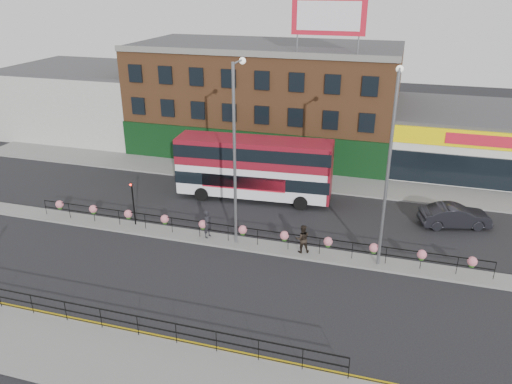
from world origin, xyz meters
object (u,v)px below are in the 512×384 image
(pedestrian_a, at_px, (208,224))
(car, at_px, (455,216))
(double_decker_bus, at_px, (254,163))
(pedestrian_b, at_px, (302,239))
(lamp_column_west, at_px, (236,140))
(lamp_column_east, at_px, (390,155))

(pedestrian_a, bearing_deg, car, -52.38)
(double_decker_bus, xyz_separation_m, pedestrian_a, (-1.03, -7.29, -1.86))
(pedestrian_b, bearing_deg, pedestrian_a, -20.91)
(lamp_column_west, bearing_deg, car, 25.16)
(car, height_order, lamp_column_west, lamp_column_west)
(car, bearing_deg, lamp_column_west, 98.57)
(pedestrian_b, bearing_deg, double_decker_bus, -73.71)
(lamp_column_west, bearing_deg, pedestrian_a, -176.03)
(lamp_column_east, bearing_deg, car, 54.33)
(pedestrian_b, relative_size, lamp_column_west, 0.16)
(double_decker_bus, height_order, lamp_column_west, lamp_column_west)
(car, relative_size, lamp_column_west, 0.44)
(double_decker_bus, xyz_separation_m, pedestrian_b, (5.34, -7.47, -1.89))
(lamp_column_east, bearing_deg, lamp_column_west, 179.24)
(car, height_order, lamp_column_east, lamp_column_east)
(pedestrian_b, relative_size, lamp_column_east, 0.16)
(pedestrian_b, distance_m, lamp_column_east, 7.50)
(pedestrian_b, bearing_deg, lamp_column_west, -23.50)
(double_decker_bus, relative_size, pedestrian_b, 6.53)
(car, height_order, pedestrian_b, pedestrian_b)
(double_decker_bus, relative_size, pedestrian_a, 6.36)
(lamp_column_west, bearing_deg, pedestrian_b, -4.24)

